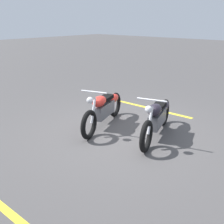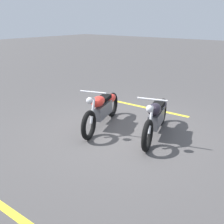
# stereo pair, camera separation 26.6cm
# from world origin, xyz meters

# --- Properties ---
(ground_plane) EXTENTS (60.00, 60.00, 0.00)m
(ground_plane) POSITION_xyz_m (0.00, 0.00, 0.00)
(ground_plane) COLOR #474444
(motorcycle_bright_foreground) EXTENTS (2.15, 0.89, 1.04)m
(motorcycle_bright_foreground) POSITION_xyz_m (0.05, -0.69, 0.46)
(motorcycle_bright_foreground) COLOR black
(motorcycle_bright_foreground) RESTS_ON ground
(motorcycle_dark_foreground) EXTENTS (2.16, 0.86, 1.04)m
(motorcycle_dark_foreground) POSITION_xyz_m (-0.28, 0.64, 0.46)
(motorcycle_dark_foreground) COLOR black
(motorcycle_dark_foreground) RESTS_ON ground
(parking_stripe_near) EXTENTS (0.21, 3.20, 0.01)m
(parking_stripe_near) POSITION_xyz_m (-1.84, -0.81, 0.00)
(parking_stripe_near) COLOR yellow
(parking_stripe_near) RESTS_ON ground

